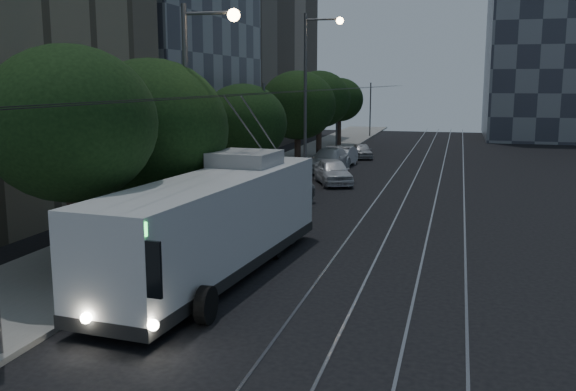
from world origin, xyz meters
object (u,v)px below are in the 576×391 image
Objects in this scene: car_white_a at (333,171)px; streetlamp_near at (197,102)px; car_white_c at (341,157)px; pickup_silver at (273,194)px; car_white_b at (329,160)px; trolleybus at (217,223)px; streetlamp_far at (312,80)px; car_white_d at (362,151)px.

car_white_a is 0.51× the size of streetlamp_near.
car_white_a is 1.04× the size of car_white_c.
pickup_silver is 0.59× the size of streetlamp_near.
car_white_b reaches higher than car_white_a.
car_white_c is 24.73m from streetlamp_near.
car_white_c is (0.38, 16.42, -0.00)m from pickup_silver.
streetlamp_far is (-1.88, 21.49, 4.48)m from trolleybus.
pickup_silver is 21.87m from car_white_d.
trolleybus reaches higher than car_white_a.
trolleybus is at bearing -112.67° from car_white_a.
streetlamp_near is 0.85× the size of streetlamp_far.
car_white_b reaches higher than pickup_silver.
car_white_c reaches higher than car_white_d.
trolleybus is 2.41× the size of pickup_silver.
pickup_silver is at bearing 102.21° from trolleybus.
pickup_silver is (-1.40, 10.97, -0.98)m from trolleybus.
trolleybus is 19.20m from car_white_a.
car_white_a is at bearing -70.45° from car_white_b.
car_white_c is (-1.01, 8.21, -0.05)m from car_white_a.
car_white_d is 30.11m from streetlamp_near.
car_white_c is at bearing 87.92° from streetlamp_near.
car_white_b is (0.00, 13.76, 0.06)m from pickup_silver.
streetlamp_near is (-0.50, -21.61, 4.58)m from car_white_b.
car_white_b is 0.61× the size of streetlamp_near.
trolleybus is 27.43m from car_white_c.
streetlamp_near reaches higher than car_white_a.
trolleybus is at bearing -68.47° from pickup_silver.
car_white_b is 6.31m from streetlamp_far.
trolleybus is 11.10m from pickup_silver.
streetlamp_near reaches higher than car_white_d.
car_white_a is at bearing 83.29° from streetlamp_near.
trolleybus is 1.20× the size of streetlamp_far.
car_white_a reaches higher than pickup_silver.
car_white_c is 1.22× the size of car_white_d.
car_white_a is 16.81m from streetlamp_near.
car_white_a reaches higher than car_white_d.
car_white_a is at bearing 94.68° from pickup_silver.
streetlamp_far is at bearing 89.93° from streetlamp_near.
trolleybus is at bearing -84.99° from streetlamp_far.
car_white_c is at bearing 97.08° from trolleybus.
streetlamp_far reaches higher than car_white_a.
streetlamp_near reaches higher than car_white_c.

